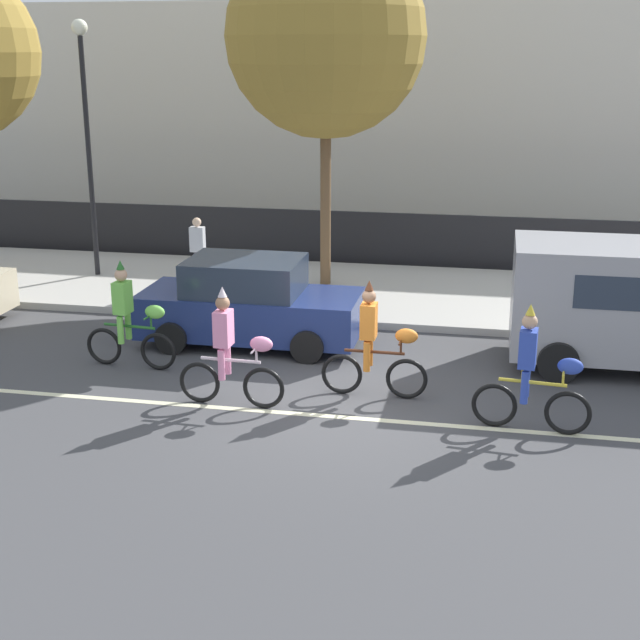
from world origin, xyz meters
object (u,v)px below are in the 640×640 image
parade_cyclist_lime (130,321)px  parade_cyclist_orange (375,347)px  street_lamp_post (86,112)px  pedestrian_onlooker (198,251)px  parade_cyclist_cobalt (534,377)px  parked_car_navy (249,304)px  parade_cyclist_pink (231,355)px

parade_cyclist_lime → parade_cyclist_orange: (4.37, -0.53, 0.00)m
parade_cyclist_lime → street_lamp_post: 7.22m
parade_cyclist_lime → street_lamp_post: (-3.24, 5.64, 3.15)m
parade_cyclist_lime → pedestrian_onlooker: (-0.41, 4.87, 0.17)m
parade_cyclist_lime → parade_cyclist_cobalt: size_ratio=1.00×
parade_cyclist_cobalt → parked_car_navy: 5.99m
parked_car_navy → pedestrian_onlooker: bearing=123.2°
parade_cyclist_lime → pedestrian_onlooker: 4.89m
parade_cyclist_lime → pedestrian_onlooker: size_ratio=1.19×
parade_cyclist_orange → street_lamp_post: (-7.60, 6.17, 3.15)m
street_lamp_post → pedestrian_onlooker: 4.18m
parade_cyclist_cobalt → pedestrian_onlooker: bearing=138.8°
parked_car_navy → street_lamp_post: street_lamp_post is taller
street_lamp_post → pedestrian_onlooker: bearing=-15.1°
parade_cyclist_lime → parade_cyclist_orange: size_ratio=1.00×
parade_cyclist_pink → parade_cyclist_cobalt: 4.56m
pedestrian_onlooker → parade_cyclist_cobalt: bearing=-41.2°
parade_cyclist_lime → parade_cyclist_cobalt: bearing=-11.9°
parade_cyclist_pink → parked_car_navy: (-0.56, 3.04, -0.06)m
parked_car_navy → pedestrian_onlooker: (-2.08, 3.19, 0.23)m
parade_cyclist_lime → parade_cyclist_cobalt: 6.94m
parade_cyclist_lime → parade_cyclist_orange: bearing=-7.0°
parade_cyclist_lime → parked_car_navy: size_ratio=0.47×
parade_cyclist_orange → pedestrian_onlooker: (-4.78, 5.41, 0.17)m
parked_car_navy → street_lamp_post: (-4.91, 3.95, 3.21)m
parade_cyclist_cobalt → street_lamp_post: (-10.03, 7.07, 3.15)m
parade_cyclist_lime → parade_cyclist_orange: 4.40m
parade_cyclist_orange → parade_cyclist_cobalt: (2.43, -0.90, 0.00)m
parade_cyclist_orange → parade_cyclist_cobalt: bearing=-20.3°
parade_cyclist_cobalt → street_lamp_post: street_lamp_post is taller
parade_cyclist_orange → parked_car_navy: (-2.69, 2.22, -0.06)m
parade_cyclist_pink → parade_cyclist_cobalt: size_ratio=1.00×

